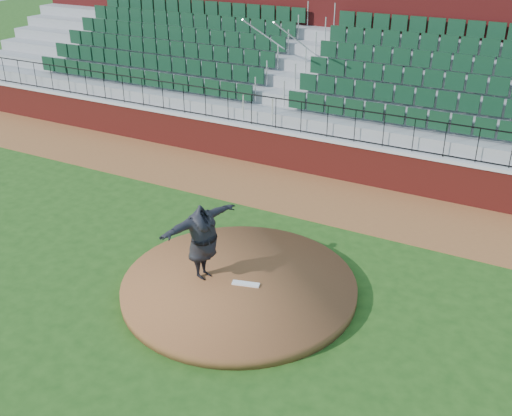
# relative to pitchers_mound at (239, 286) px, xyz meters

# --- Properties ---
(ground) EXTENTS (90.00, 90.00, 0.00)m
(ground) POSITION_rel_pitchers_mound_xyz_m (-0.41, 0.05, -0.12)
(ground) COLOR #204914
(ground) RESTS_ON ground
(warning_track) EXTENTS (34.00, 3.20, 0.01)m
(warning_track) POSITION_rel_pitchers_mound_xyz_m (-0.41, 5.45, -0.12)
(warning_track) COLOR brown
(warning_track) RESTS_ON ground
(field_wall) EXTENTS (34.00, 0.35, 1.20)m
(field_wall) POSITION_rel_pitchers_mound_xyz_m (-0.41, 7.05, 0.47)
(field_wall) COLOR maroon
(field_wall) RESTS_ON ground
(wall_cap) EXTENTS (34.00, 0.45, 0.10)m
(wall_cap) POSITION_rel_pitchers_mound_xyz_m (-0.41, 7.05, 1.12)
(wall_cap) COLOR #B7B7B7
(wall_cap) RESTS_ON field_wall
(wall_railing) EXTENTS (34.00, 0.05, 1.00)m
(wall_railing) POSITION_rel_pitchers_mound_xyz_m (-0.41, 7.05, 1.67)
(wall_railing) COLOR black
(wall_railing) RESTS_ON wall_cap
(seating_stands) EXTENTS (34.00, 5.10, 4.60)m
(seating_stands) POSITION_rel_pitchers_mound_xyz_m (-0.41, 9.77, 2.18)
(seating_stands) COLOR gray
(seating_stands) RESTS_ON ground
(concourse_wall) EXTENTS (34.00, 0.50, 5.50)m
(concourse_wall) POSITION_rel_pitchers_mound_xyz_m (-0.41, 12.57, 2.62)
(concourse_wall) COLOR maroon
(concourse_wall) RESTS_ON ground
(pitchers_mound) EXTENTS (5.21, 5.21, 0.25)m
(pitchers_mound) POSITION_rel_pitchers_mound_xyz_m (0.00, 0.00, 0.00)
(pitchers_mound) COLOR brown
(pitchers_mound) RESTS_ON ground
(pitching_rubber) EXTENTS (0.63, 0.31, 0.04)m
(pitching_rubber) POSITION_rel_pitchers_mound_xyz_m (0.19, -0.04, 0.15)
(pitching_rubber) COLOR white
(pitching_rubber) RESTS_ON pitchers_mound
(pitcher) EXTENTS (1.09, 2.26, 1.78)m
(pitcher) POSITION_rel_pitchers_mound_xyz_m (-0.79, -0.20, 1.01)
(pitcher) COLOR black
(pitcher) RESTS_ON pitchers_mound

